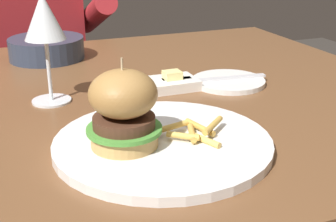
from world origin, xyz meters
name	(u,v)px	position (x,y,z in m)	size (l,w,h in m)	color
dining_table	(108,136)	(0.00, 0.00, 0.66)	(1.24, 0.98, 0.74)	brown
main_plate	(163,143)	(0.02, -0.25, 0.75)	(0.32, 0.32, 0.01)	white
burger_sandwich	(124,109)	(-0.04, -0.25, 0.81)	(0.11, 0.11, 0.13)	tan
fries_pile	(192,131)	(0.06, -0.26, 0.76)	(0.13, 0.10, 0.02)	#EABC5B
wine_glass	(44,21)	(-0.10, 0.01, 0.89)	(0.07, 0.07, 0.20)	silver
bread_plate	(228,82)	(0.26, -0.02, 0.74)	(0.15, 0.15, 0.01)	white
table_knife	(205,79)	(0.20, -0.01, 0.75)	(0.22, 0.04, 0.01)	silver
butter_dish	(172,83)	(0.14, 0.00, 0.75)	(0.10, 0.08, 0.04)	white
soup_bowl	(47,47)	(-0.07, 0.33, 0.77)	(0.18, 0.18, 0.06)	#2D384C
diner_person	(30,78)	(-0.08, 0.76, 0.56)	(0.51, 0.36, 1.18)	#282833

